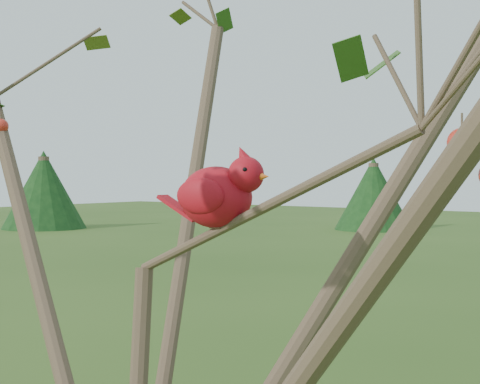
{
  "coord_description": "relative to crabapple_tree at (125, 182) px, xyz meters",
  "views": [
    {
      "loc": [
        0.98,
        -0.94,
        2.14
      ],
      "look_at": [
        0.2,
        0.09,
        2.1
      ],
      "focal_mm": 55.0,
      "sensor_mm": 36.0,
      "label": 1
    }
  ],
  "objects": [
    {
      "name": "cardinal",
      "position": [
        0.13,
        0.11,
        -0.02
      ],
      "size": [
        0.23,
        0.13,
        0.16
      ],
      "rotation": [
        0.0,
        0.0,
        0.12
      ],
      "color": "#B50F1C",
      "rests_on": "ground"
    },
    {
      "name": "crabapple_tree",
      "position": [
        0.0,
        0.0,
        0.0
      ],
      "size": [
        2.35,
        2.05,
        2.95
      ],
      "color": "#483427",
      "rests_on": "ground"
    }
  ]
}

